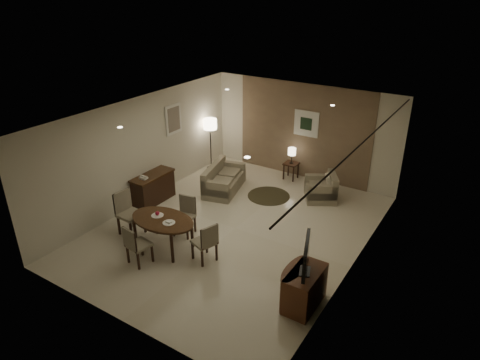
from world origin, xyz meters
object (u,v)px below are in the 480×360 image
Objects in this scene: dining_table at (164,233)px; side_table at (291,171)px; chair_far at (184,217)px; tv_cabinet at (304,288)px; sofa at (224,178)px; chair_right at (204,241)px; chair_left at (131,214)px; floor_lamp at (211,144)px; chair_near at (139,244)px; console_desk at (153,188)px; armchair at (321,187)px.

dining_table is 4.64m from side_table.
dining_table is 1.69× the size of chair_far.
sofa is at bearing 141.19° from tv_cabinet.
dining_table is 1.69× the size of chair_right.
chair_far reaches higher than side_table.
chair_left is (-1.01, -0.61, 0.06)m from chair_far.
dining_table is 4.32m from floor_lamp.
chair_far is 0.58× the size of sofa.
chair_near is at bearing -169.40° from tv_cabinet.
floor_lamp is (-0.01, 2.52, 0.40)m from console_desk.
console_desk is 1.33× the size of tv_cabinet.
tv_cabinet reaches higher than side_table.
chair_right is 1.79× the size of side_table.
chair_right is (0.96, -0.54, 0.00)m from chair_far.
chair_far is (0.03, 0.64, 0.09)m from dining_table.
chair_near is 4.94m from armchair.
floor_lamp is at bearing -62.29° from chair_near.
dining_table is 1.48× the size of chair_left.
dining_table is 0.97× the size of sofa.
console_desk is 1.21× the size of chair_left.
chair_far is 0.88× the size of chair_left.
armchair is (0.95, 3.75, -0.08)m from chair_right.
chair_near is at bearing -123.75° from chair_left.
sofa is at bearing -6.85° from chair_left.
chair_left reaches higher than sofa.
chair_right reaches higher than console_desk.
armchair is 0.51× the size of floor_lamp.
chair_right reaches higher than chair_near.
chair_left reaches higher than chair_right.
sofa is at bearing -133.89° from chair_right.
side_table is at bearing 53.08° from console_desk.
chair_near reaches higher than dining_table.
chair_right is at bearing -84.93° from chair_left.
side_table is at bearing -152.05° from armchair.
side_table is 0.31× the size of floor_lamp.
tv_cabinet is 1.85× the size of side_table.
sofa is at bearing 92.44° from chair_far.
console_desk reaches higher than armchair.
chair_left is at bearing -69.06° from chair_right.
console_desk is at bearing -44.53° from chair_near.
sofa is at bearing -41.08° from floor_lamp.
chair_left is at bearing -65.51° from console_desk.
chair_left is at bearing 178.13° from dining_table.
console_desk is 2.64m from chair_near.
chair_right is (-2.27, 0.15, 0.09)m from tv_cabinet.
chair_left is 1.98m from chair_right.
console_desk reaches higher than sofa.
floor_lamp is at bearing 90.32° from console_desk.
floor_lamp is at bearing 106.94° from chair_far.
armchair reaches higher than tv_cabinet.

